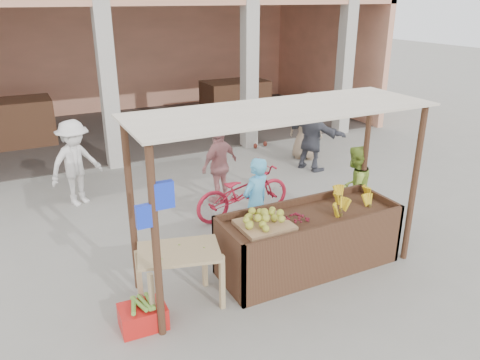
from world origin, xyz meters
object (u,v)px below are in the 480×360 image
fruit_stall (308,242)px  red_crate (143,317)px  side_table (179,260)px  vendor_green (354,186)px  vendor_blue (256,200)px  motorcycle (243,191)px

fruit_stall → red_crate: bearing=-174.7°
side_table → red_crate: (-0.55, -0.18, -0.53)m
red_crate → vendor_green: (3.90, 0.97, 0.62)m
side_table → vendor_blue: bearing=45.8°
side_table → vendor_blue: 1.85m
vendor_green → fruit_stall: bearing=16.7°
side_table → vendor_green: size_ratio=0.74×
red_crate → vendor_blue: (2.13, 1.13, 0.64)m
fruit_stall → side_table: side_table is taller
fruit_stall → motorcycle: motorcycle is taller
vendor_blue → motorcycle: (0.31, 1.03, -0.29)m
red_crate → motorcycle: 3.28m
side_table → motorcycle: motorcycle is taller
side_table → vendor_green: vendor_green is taller
fruit_stall → red_crate: size_ratio=4.78×
red_crate → vendor_green: vendor_green is taller
motorcycle → vendor_blue: bearing=161.4°
vendor_green → vendor_blue: bearing=-16.4°
fruit_stall → motorcycle: bearing=92.1°
vendor_green → motorcycle: vendor_green is taller
fruit_stall → vendor_green: (1.39, 0.74, 0.36)m
fruit_stall → vendor_blue: bearing=113.1°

